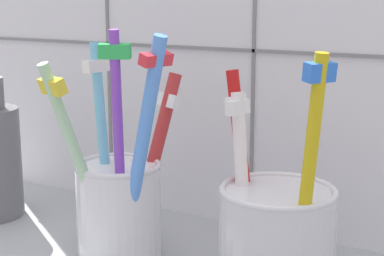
% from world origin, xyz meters
% --- Properties ---
extents(tile_wall_back, '(0.64, 0.02, 0.45)m').
position_xyz_m(tile_wall_back, '(-0.00, 0.12, 0.22)').
color(tile_wall_back, white).
rests_on(tile_wall_back, ground).
extents(toothbrush_cup_left, '(0.10, 0.12, 0.19)m').
position_xyz_m(toothbrush_cup_left, '(-0.07, -0.00, 0.07)').
color(toothbrush_cup_left, white).
rests_on(toothbrush_cup_left, counter_slab).
extents(toothbrush_cup_right, '(0.09, 0.08, 0.18)m').
position_xyz_m(toothbrush_cup_right, '(0.07, -0.00, 0.07)').
color(toothbrush_cup_right, silver).
rests_on(toothbrush_cup_right, counter_slab).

